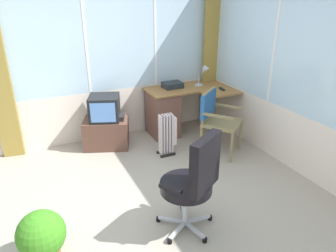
{
  "coord_description": "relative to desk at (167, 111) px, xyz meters",
  "views": [
    {
      "loc": [
        -0.92,
        -2.49,
        2.19
      ],
      "look_at": [
        0.53,
        0.58,
        0.73
      ],
      "focal_mm": 34.09,
      "sensor_mm": 36.0,
      "label": 1
    }
  ],
  "objects": [
    {
      "name": "paper_tray",
      "position": [
        0.14,
        0.09,
        0.38
      ],
      "size": [
        0.3,
        0.24,
        0.09
      ],
      "primitive_type": "cube",
      "rotation": [
        0.0,
        0.0,
        0.02
      ],
      "color": "#232A2F",
      "rests_on": "desk"
    },
    {
      "name": "tv_remote",
      "position": [
        0.79,
        -0.34,
        0.35
      ],
      "size": [
        0.07,
        0.16,
        0.02
      ],
      "primitive_type": "cube",
      "rotation": [
        0.0,
        0.0,
        -0.18
      ],
      "color": "black",
      "rests_on": "desk"
    },
    {
      "name": "desk",
      "position": [
        0.0,
        0.0,
        0.0
      ],
      "size": [
        1.3,
        0.9,
        0.74
      ],
      "color": "olive",
      "rests_on": "ground"
    },
    {
      "name": "tv_on_stand",
      "position": [
        -1.0,
        -0.01,
        -0.05
      ],
      "size": [
        0.76,
        0.64,
        0.79
      ],
      "color": "brown",
      "rests_on": "ground"
    },
    {
      "name": "wooden_armchair",
      "position": [
        0.36,
        -0.82,
        0.18
      ],
      "size": [
        0.67,
        0.67,
        0.9
      ],
      "color": "olive",
      "rests_on": "ground"
    },
    {
      "name": "east_window_panel",
      "position": [
        1.06,
        -1.83,
        0.93
      ],
      "size": [
        0.07,
        4.3,
        2.68
      ],
      "color": "silver",
      "rests_on": "ground"
    },
    {
      "name": "potted_plant",
      "position": [
        -2.09,
        -1.93,
        -0.15
      ],
      "size": [
        0.41,
        0.41,
        0.48
      ],
      "color": "#9E5530",
      "rests_on": "ground"
    },
    {
      "name": "office_chair",
      "position": [
        -0.74,
        -2.16,
        0.18
      ],
      "size": [
        0.62,
        0.59,
        1.04
      ],
      "color": "#B7B7BF",
      "rests_on": "ground"
    },
    {
      "name": "space_heater",
      "position": [
        -0.28,
        -0.63,
        -0.09
      ],
      "size": [
        0.27,
        0.18,
        0.61
      ],
      "color": "silver",
      "rests_on": "ground"
    },
    {
      "name": "north_window_panel",
      "position": [
        -1.11,
        0.35,
        0.94
      ],
      "size": [
        4.26,
        0.07,
        2.68
      ],
      "color": "silver",
      "rests_on": "ground"
    },
    {
      "name": "desk_lamp",
      "position": [
        0.66,
        -0.03,
        0.56
      ],
      "size": [
        0.23,
        0.2,
        0.34
      ],
      "color": "#B2B7BC",
      "rests_on": "desk"
    },
    {
      "name": "ground",
      "position": [
        -1.11,
        -1.83,
        -0.43
      ],
      "size": [
        5.26,
        5.3,
        0.06
      ],
      "primitive_type": "cube",
      "color": "#9D9586"
    },
    {
      "name": "curtain_corner",
      "position": [
        0.93,
        0.22,
        0.89
      ],
      "size": [
        0.28,
        0.08,
        2.58
      ],
      "primitive_type": "cube",
      "rotation": [
        0.0,
        0.0,
        -0.05
      ],
      "color": "olive",
      "rests_on": "ground"
    }
  ]
}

